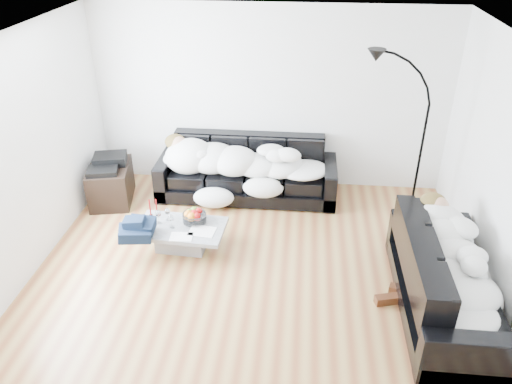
# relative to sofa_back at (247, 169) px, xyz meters

# --- Properties ---
(ground) EXTENTS (5.00, 5.00, 0.00)m
(ground) POSITION_rel_sofa_back_xyz_m (0.28, -1.79, -0.41)
(ground) COLOR brown
(ground) RESTS_ON ground
(wall_back) EXTENTS (5.00, 0.02, 2.60)m
(wall_back) POSITION_rel_sofa_back_xyz_m (0.28, 0.46, 0.89)
(wall_back) COLOR silver
(wall_back) RESTS_ON ground
(wall_left) EXTENTS (0.02, 4.50, 2.60)m
(wall_left) POSITION_rel_sofa_back_xyz_m (-2.22, -1.79, 0.89)
(wall_left) COLOR silver
(wall_left) RESTS_ON ground
(wall_right) EXTENTS (0.02, 4.50, 2.60)m
(wall_right) POSITION_rel_sofa_back_xyz_m (2.78, -1.79, 0.89)
(wall_right) COLOR silver
(wall_right) RESTS_ON ground
(ceiling) EXTENTS (5.00, 5.00, 0.00)m
(ceiling) POSITION_rel_sofa_back_xyz_m (0.28, -1.79, 2.19)
(ceiling) COLOR white
(ceiling) RESTS_ON ground
(sofa_back) EXTENTS (2.53, 0.87, 0.83)m
(sofa_back) POSITION_rel_sofa_back_xyz_m (0.00, 0.00, 0.00)
(sofa_back) COLOR black
(sofa_back) RESTS_ON ground
(sofa_right) EXTENTS (0.90, 2.09, 0.85)m
(sofa_right) POSITION_rel_sofa_back_xyz_m (2.30, -2.17, 0.01)
(sofa_right) COLOR black
(sofa_right) RESTS_ON ground
(sleeper_back) EXTENTS (2.14, 0.74, 0.43)m
(sleeper_back) POSITION_rel_sofa_back_xyz_m (0.00, -0.05, 0.22)
(sleeper_back) COLOR silver
(sleeper_back) RESTS_ON sofa_back
(sleeper_right) EXTENTS (0.76, 1.79, 0.44)m
(sleeper_right) POSITION_rel_sofa_back_xyz_m (2.30, -2.17, 0.23)
(sleeper_right) COLOR silver
(sleeper_right) RESTS_ON sofa_right
(teal_cushion) EXTENTS (0.42, 0.38, 0.20)m
(teal_cushion) POSITION_rel_sofa_back_xyz_m (2.24, -1.52, 0.31)
(teal_cushion) COLOR #0C573C
(teal_cushion) RESTS_ON sofa_right
(coffee_table) EXTENTS (1.09, 0.68, 0.31)m
(coffee_table) POSITION_rel_sofa_back_xyz_m (-0.64, -1.39, -0.26)
(coffee_table) COLOR #939699
(coffee_table) RESTS_ON ground
(fruit_bowl) EXTENTS (0.34, 0.34, 0.18)m
(fruit_bowl) POSITION_rel_sofa_back_xyz_m (-0.50, -1.26, -0.02)
(fruit_bowl) COLOR white
(fruit_bowl) RESTS_ON coffee_table
(wine_glass_a) EXTENTS (0.08, 0.08, 0.16)m
(wine_glass_a) POSITION_rel_sofa_back_xyz_m (-0.83, -1.26, -0.02)
(wine_glass_a) COLOR white
(wine_glass_a) RESTS_ON coffee_table
(wine_glass_b) EXTENTS (0.08, 0.08, 0.18)m
(wine_glass_b) POSITION_rel_sofa_back_xyz_m (-0.92, -1.34, -0.01)
(wine_glass_b) COLOR white
(wine_glass_b) RESTS_ON coffee_table
(wine_glass_c) EXTENTS (0.09, 0.09, 0.18)m
(wine_glass_c) POSITION_rel_sofa_back_xyz_m (-0.74, -1.42, -0.02)
(wine_glass_c) COLOR white
(wine_glass_c) RESTS_ON coffee_table
(candle_left) EXTENTS (0.05, 0.05, 0.24)m
(candle_left) POSITION_rel_sofa_back_xyz_m (-1.06, -1.20, 0.02)
(candle_left) COLOR maroon
(candle_left) RESTS_ON coffee_table
(candle_right) EXTENTS (0.05, 0.05, 0.22)m
(candle_right) POSITION_rel_sofa_back_xyz_m (-0.99, -1.16, 0.01)
(candle_right) COLOR maroon
(candle_right) RESTS_ON coffee_table
(newspaper_a) EXTENTS (0.33, 0.26, 0.01)m
(newspaper_a) POSITION_rel_sofa_back_xyz_m (-0.36, -1.46, -0.10)
(newspaper_a) COLOR silver
(newspaper_a) RESTS_ON coffee_table
(newspaper_b) EXTENTS (0.27, 0.20, 0.01)m
(newspaper_b) POSITION_rel_sofa_back_xyz_m (-0.58, -1.60, -0.10)
(newspaper_b) COLOR silver
(newspaper_b) RESTS_ON coffee_table
(navy_jacket) EXTENTS (0.46, 0.41, 0.20)m
(navy_jacket) POSITION_rel_sofa_back_xyz_m (-1.08, -1.62, 0.07)
(navy_jacket) COLOR black
(navy_jacket) RESTS_ON coffee_table
(shoes) EXTENTS (0.48, 0.36, 0.10)m
(shoes) POSITION_rel_sofa_back_xyz_m (1.82, -2.07, -0.36)
(shoes) COLOR #472311
(shoes) RESTS_ON ground
(av_cabinet) EXTENTS (0.68, 0.87, 0.54)m
(av_cabinet) POSITION_rel_sofa_back_xyz_m (-1.89, -0.35, -0.14)
(av_cabinet) COLOR black
(av_cabinet) RESTS_ON ground
(stereo) EXTENTS (0.51, 0.43, 0.13)m
(stereo) POSITION_rel_sofa_back_xyz_m (-1.89, -0.35, 0.19)
(stereo) COLOR black
(stereo) RESTS_ON av_cabinet
(floor_lamp) EXTENTS (0.78, 0.54, 1.99)m
(floor_lamp) POSITION_rel_sofa_back_xyz_m (2.24, -0.46, 0.58)
(floor_lamp) COLOR black
(floor_lamp) RESTS_ON ground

